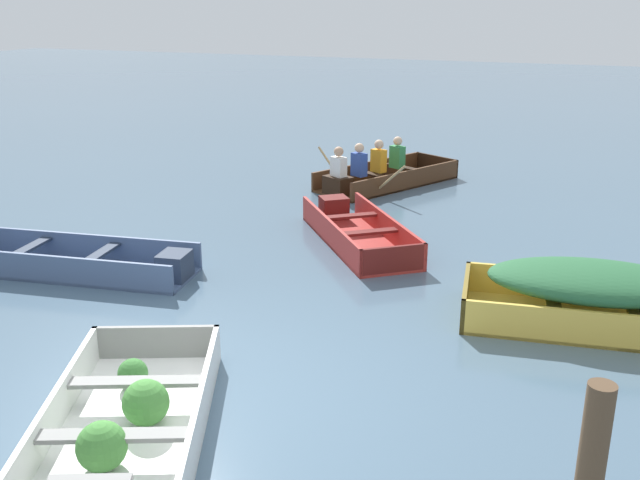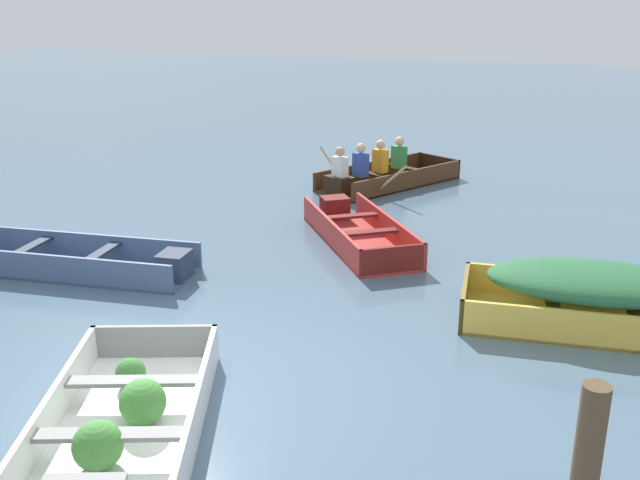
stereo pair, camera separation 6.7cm
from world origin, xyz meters
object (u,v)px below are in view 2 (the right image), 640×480
at_px(skiff_red_near_moored, 356,231).
at_px(mooring_post, 587,462).
at_px(dinghy_white_foreground, 121,427).
at_px(rowboat_dark_varnish_with_crew, 381,175).
at_px(skiff_yellow_mid_moored, 596,291).
at_px(skiff_slate_blue_far_moored, 76,262).

bearing_deg(skiff_red_near_moored, mooring_post, -55.89).
height_order(dinghy_white_foreground, skiff_red_near_moored, dinghy_white_foreground).
bearing_deg(rowboat_dark_varnish_with_crew, mooring_post, -63.36).
xyz_separation_m(skiff_yellow_mid_moored, mooring_post, (0.11, -3.54, 0.15)).
bearing_deg(dinghy_white_foreground, mooring_post, 6.22).
distance_m(dinghy_white_foreground, skiff_slate_blue_far_moored, 4.28).
bearing_deg(rowboat_dark_varnish_with_crew, dinghy_white_foreground, -84.93).
height_order(dinghy_white_foreground, rowboat_dark_varnish_with_crew, rowboat_dark_varnish_with_crew).
distance_m(skiff_red_near_moored, skiff_slate_blue_far_moored, 4.05).
relative_size(dinghy_white_foreground, skiff_red_near_moored, 1.08).
xyz_separation_m(skiff_slate_blue_far_moored, mooring_post, (6.60, -2.59, 0.44)).
relative_size(dinghy_white_foreground, skiff_yellow_mid_moored, 1.01).
bearing_deg(mooring_post, skiff_yellow_mid_moored, 91.86).
relative_size(skiff_slate_blue_far_moored, rowboat_dark_varnish_with_crew, 1.14).
relative_size(dinghy_white_foreground, skiff_slate_blue_far_moored, 0.82).
distance_m(dinghy_white_foreground, rowboat_dark_varnish_with_crew, 9.04).
distance_m(rowboat_dark_varnish_with_crew, mooring_post, 9.65).
bearing_deg(skiff_slate_blue_far_moored, mooring_post, -21.44).
bearing_deg(mooring_post, skiff_red_near_moored, 124.11).
distance_m(dinghy_white_foreground, skiff_yellow_mid_moored, 5.20).
relative_size(dinghy_white_foreground, rowboat_dark_varnish_with_crew, 0.94).
height_order(dinghy_white_foreground, mooring_post, mooring_post).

